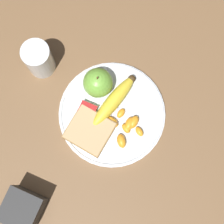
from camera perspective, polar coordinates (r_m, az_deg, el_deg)
The scene contains 16 objects.
ground_plane at distance 0.91m, azimuth 0.00°, elevation -0.39°, with size 3.00×3.00×0.00m, color brown.
plate at distance 0.90m, azimuth 0.00°, elevation -0.29°, with size 0.26×0.26×0.01m.
juice_glass at distance 0.91m, azimuth -11.06°, elevation 7.85°, with size 0.07×0.07×0.10m.
apple at distance 0.88m, azimuth -2.15°, elevation 4.47°, with size 0.07×0.07×0.08m.
banana at distance 0.88m, azimuth 0.29°, elevation 1.74°, with size 0.07×0.16×0.03m.
bread_slice at distance 0.88m, azimuth -3.43°, elevation -2.86°, with size 0.11×0.10×0.02m.
fork at distance 0.89m, azimuth 0.85°, elevation 0.21°, with size 0.14×0.12×0.00m.
jam_packet at distance 0.89m, azimuth -3.74°, elevation 0.27°, with size 0.04×0.03×0.02m.
orange_segment_0 at distance 0.88m, azimuth 0.05°, elevation -1.52°, with size 0.04×0.03×0.02m.
orange_segment_1 at distance 0.88m, azimuth 2.68°, elevation -1.82°, with size 0.02×0.03×0.02m.
orange_segment_2 at distance 0.89m, azimuth 1.38°, elevation -0.18°, with size 0.02×0.03×0.01m.
orange_segment_3 at distance 0.88m, azimuth 4.20°, elevation -2.98°, with size 0.03×0.03×0.01m.
orange_segment_4 at distance 0.88m, azimuth 2.16°, elevation -2.52°, with size 0.03×0.03×0.01m.
orange_segment_5 at distance 0.88m, azimuth 3.40°, elevation -1.32°, with size 0.02×0.04×0.02m.
orange_segment_6 at distance 0.88m, azimuth 1.44°, elevation -4.44°, with size 0.04×0.04×0.02m.
condiment_caddy at distance 0.88m, azimuth -13.43°, elevation -14.14°, with size 0.08×0.08×0.08m.
Camera 1 is at (-0.07, 0.15, 0.89)m, focal length 60.00 mm.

